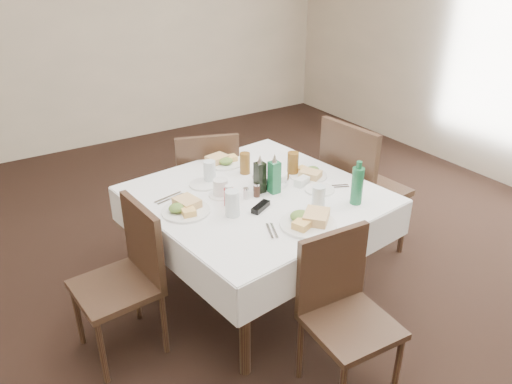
% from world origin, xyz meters
% --- Properties ---
extents(ground_plane, '(7.00, 7.00, 0.00)m').
position_xyz_m(ground_plane, '(0.00, 0.00, 0.00)').
color(ground_plane, black).
extents(room_shell, '(6.04, 7.04, 2.80)m').
position_xyz_m(room_shell, '(0.00, 0.00, 1.71)').
color(room_shell, '#BAAB93').
rests_on(room_shell, ground).
extents(dining_table, '(1.44, 1.44, 0.76)m').
position_xyz_m(dining_table, '(0.06, 0.20, 0.68)').
color(dining_table, black).
rests_on(dining_table, ground).
extents(chair_north, '(0.56, 0.56, 0.92)m').
position_xyz_m(chair_north, '(0.11, 0.93, 0.53)').
color(chair_north, black).
rests_on(chair_north, ground).
extents(chair_south, '(0.43, 0.43, 0.86)m').
position_xyz_m(chair_south, '(0.05, -0.60, 0.49)').
color(chair_south, black).
rests_on(chair_south, ground).
extents(chair_east, '(0.53, 0.53, 1.04)m').
position_xyz_m(chair_east, '(0.93, 0.24, 0.59)').
color(chair_east, black).
rests_on(chair_east, ground).
extents(chair_west, '(0.45, 0.45, 0.88)m').
position_xyz_m(chair_west, '(-0.75, 0.22, 0.50)').
color(chair_west, black).
rests_on(chair_west, ground).
extents(meal_north, '(0.26, 0.26, 0.06)m').
position_xyz_m(meal_north, '(0.11, 0.69, 0.78)').
color(meal_north, white).
rests_on(meal_north, dining_table).
extents(meal_south, '(0.30, 0.30, 0.07)m').
position_xyz_m(meal_south, '(0.10, -0.26, 0.79)').
color(meal_south, white).
rests_on(meal_south, dining_table).
extents(meal_east, '(0.24, 0.24, 0.05)m').
position_xyz_m(meal_east, '(0.47, 0.22, 0.78)').
color(meal_east, white).
rests_on(meal_east, dining_table).
extents(meal_west, '(0.27, 0.27, 0.06)m').
position_xyz_m(meal_west, '(-0.39, 0.22, 0.79)').
color(meal_west, white).
rests_on(meal_west, dining_table).
extents(side_plate_a, '(0.18, 0.18, 0.01)m').
position_xyz_m(side_plate_a, '(-0.15, 0.46, 0.77)').
color(side_plate_a, white).
rests_on(side_plate_a, dining_table).
extents(side_plate_b, '(0.18, 0.18, 0.01)m').
position_xyz_m(side_plate_b, '(0.40, 0.02, 0.77)').
color(side_plate_b, white).
rests_on(side_plate_b, dining_table).
extents(water_n, '(0.07, 0.07, 0.14)m').
position_xyz_m(water_n, '(-0.10, 0.49, 0.83)').
color(water_n, silver).
rests_on(water_n, dining_table).
extents(water_s, '(0.07, 0.07, 0.14)m').
position_xyz_m(water_s, '(0.25, -0.14, 0.83)').
color(water_s, silver).
rests_on(water_s, dining_table).
extents(water_e, '(0.06, 0.06, 0.12)m').
position_xyz_m(water_e, '(0.41, 0.31, 0.82)').
color(water_e, silver).
rests_on(water_e, dining_table).
extents(water_w, '(0.08, 0.08, 0.15)m').
position_xyz_m(water_w, '(-0.19, 0.05, 0.84)').
color(water_w, silver).
rests_on(water_w, dining_table).
extents(iced_tea_a, '(0.07, 0.07, 0.14)m').
position_xyz_m(iced_tea_a, '(0.16, 0.48, 0.83)').
color(iced_tea_a, brown).
rests_on(iced_tea_a, dining_table).
extents(iced_tea_b, '(0.07, 0.07, 0.15)m').
position_xyz_m(iced_tea_b, '(0.40, 0.30, 0.84)').
color(iced_tea_b, brown).
rests_on(iced_tea_b, dining_table).
extents(bread_basket, '(0.23, 0.23, 0.08)m').
position_xyz_m(bread_basket, '(0.21, 0.27, 0.80)').
color(bread_basket, silver).
rests_on(bread_basket, dining_table).
extents(oil_cruet_dark, '(0.06, 0.06, 0.24)m').
position_xyz_m(oil_cruet_dark, '(0.09, 0.21, 0.86)').
color(oil_cruet_dark, black).
rests_on(oil_cruet_dark, dining_table).
extents(oil_cruet_green, '(0.06, 0.06, 0.25)m').
position_xyz_m(oil_cruet_green, '(0.16, 0.15, 0.87)').
color(oil_cruet_green, '#1D683E').
rests_on(oil_cruet_green, dining_table).
extents(ketchup_bottle, '(0.06, 0.06, 0.12)m').
position_xyz_m(ketchup_bottle, '(-0.15, 0.16, 0.82)').
color(ketchup_bottle, '#A7171D').
rests_on(ketchup_bottle, dining_table).
extents(salt_shaker, '(0.03, 0.03, 0.07)m').
position_xyz_m(salt_shaker, '(-0.03, 0.17, 0.80)').
color(salt_shaker, white).
rests_on(salt_shaker, dining_table).
extents(pepper_shaker, '(0.04, 0.04, 0.09)m').
position_xyz_m(pepper_shaker, '(0.04, 0.16, 0.80)').
color(pepper_shaker, '#3A2218').
rests_on(pepper_shaker, dining_table).
extents(coffee_mug, '(0.14, 0.14, 0.11)m').
position_xyz_m(coffee_mug, '(-0.13, 0.29, 0.81)').
color(coffee_mug, white).
rests_on(coffee_mug, dining_table).
extents(sunglasses, '(0.15, 0.10, 0.03)m').
position_xyz_m(sunglasses, '(-0.02, 0.02, 0.78)').
color(sunglasses, black).
rests_on(sunglasses, dining_table).
extents(green_bottle, '(0.07, 0.07, 0.26)m').
position_xyz_m(green_bottle, '(0.47, -0.21, 0.88)').
color(green_bottle, '#1D683E').
rests_on(green_bottle, dining_table).
extents(sugar_caddy, '(0.11, 0.08, 0.05)m').
position_xyz_m(sugar_caddy, '(0.36, 0.14, 0.79)').
color(sugar_caddy, white).
rests_on(sugar_caddy, dining_table).
extents(cutlery_n, '(0.07, 0.17, 0.01)m').
position_xyz_m(cutlery_n, '(0.21, 0.60, 0.77)').
color(cutlery_n, silver).
rests_on(cutlery_n, dining_table).
extents(cutlery_s, '(0.09, 0.16, 0.01)m').
position_xyz_m(cutlery_s, '(-0.11, -0.21, 0.77)').
color(cutlery_s, silver).
rests_on(cutlery_s, dining_table).
extents(cutlery_e, '(0.17, 0.11, 0.01)m').
position_xyz_m(cutlery_e, '(0.51, 0.01, 0.77)').
color(cutlery_e, silver).
rests_on(cutlery_e, dining_table).
extents(cutlery_w, '(0.20, 0.09, 0.01)m').
position_xyz_m(cutlery_w, '(-0.40, 0.41, 0.77)').
color(cutlery_w, silver).
rests_on(cutlery_w, dining_table).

